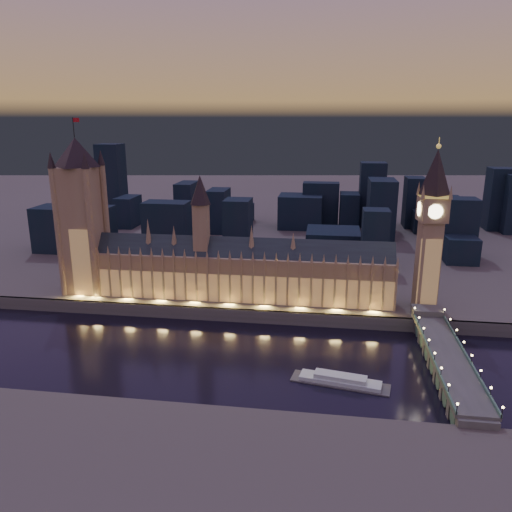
# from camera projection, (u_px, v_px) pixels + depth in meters

# --- Properties ---
(ground_plane) EXTENTS (2000.00, 2000.00, 0.00)m
(ground_plane) POSITION_uv_depth(u_px,v_px,m) (232.00, 352.00, 264.09)
(ground_plane) COLOR black
(ground_plane) RESTS_ON ground
(north_bank) EXTENTS (2000.00, 960.00, 8.00)m
(north_bank) POSITION_uv_depth(u_px,v_px,m) (296.00, 196.00, 758.88)
(north_bank) COLOR #504B41
(north_bank) RESTS_ON ground
(embankment_wall) EXTENTS (2000.00, 2.50, 8.00)m
(embankment_wall) POSITION_uv_depth(u_px,v_px,m) (245.00, 316.00, 302.12)
(embankment_wall) COLOR #494E44
(embankment_wall) RESTS_ON ground
(palace_of_westminster) EXTENTS (202.00, 21.40, 78.00)m
(palace_of_westminster) POSITION_uv_depth(u_px,v_px,m) (232.00, 270.00, 317.49)
(palace_of_westminster) COLOR #906F4C
(palace_of_westminster) RESTS_ON north_bank
(victoria_tower) EXTENTS (31.68, 31.68, 111.99)m
(victoria_tower) POSITION_uv_depth(u_px,v_px,m) (81.00, 208.00, 321.22)
(victoria_tower) COLOR #906F4C
(victoria_tower) RESTS_ON north_bank
(elizabeth_tower) EXTENTS (18.00, 18.00, 101.33)m
(elizabeth_tower) POSITION_uv_depth(u_px,v_px,m) (432.00, 216.00, 291.09)
(elizabeth_tower) COLOR #906F4C
(elizabeth_tower) RESTS_ON north_bank
(westminster_bridge) EXTENTS (17.31, 113.00, 15.90)m
(westminster_bridge) POSITION_uv_depth(u_px,v_px,m) (445.00, 358.00, 244.51)
(westminster_bridge) COLOR #494E44
(westminster_bridge) RESTS_ON ground
(river_boat) EXTENTS (46.87, 18.68, 4.50)m
(river_boat) POSITION_uv_depth(u_px,v_px,m) (340.00, 380.00, 232.65)
(river_boat) COLOR #494E44
(river_boat) RESTS_ON ground
(city_backdrop) EXTENTS (483.53, 215.63, 83.75)m
(city_backdrop) POSITION_uv_depth(u_px,v_px,m) (317.00, 212.00, 486.03)
(city_backdrop) COLOR black
(city_backdrop) RESTS_ON north_bank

